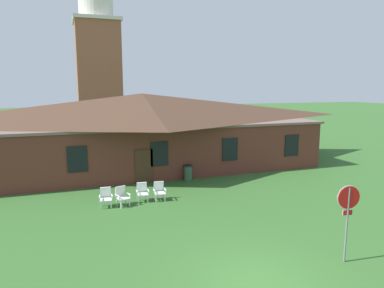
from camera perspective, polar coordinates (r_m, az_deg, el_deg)
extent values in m
plane|color=#336028|center=(11.48, 10.57, -21.33)|extent=(200.00, 200.00, 0.00)
cube|color=brown|center=(26.35, -8.01, 0.01)|extent=(23.86, 10.00, 3.20)
cube|color=#795B55|center=(26.13, -8.10, 3.65)|extent=(24.34, 10.20, 0.16)
pyramid|color=#4C3323|center=(26.05, -8.15, 5.99)|extent=(24.82, 10.40, 1.98)
cube|color=black|center=(20.88, -18.18, -2.37)|extent=(1.10, 0.06, 1.50)
cube|color=black|center=(21.48, -5.36, -1.62)|extent=(1.10, 0.06, 1.50)
cube|color=black|center=(23.08, 6.21, -0.87)|extent=(1.10, 0.06, 1.50)
cube|color=black|center=(25.48, 15.95, -0.21)|extent=(1.10, 0.06, 1.50)
cube|color=#422819|center=(21.42, -7.82, -3.64)|extent=(1.10, 0.06, 2.10)
cube|color=#93563D|center=(42.53, -14.92, 9.92)|extent=(4.80, 4.80, 12.99)
cube|color=silver|center=(43.15, -15.31, 18.81)|extent=(5.18, 5.18, 0.36)
cylinder|color=silver|center=(43.39, -15.39, 20.48)|extent=(3.80, 3.80, 2.20)
cylinder|color=slate|center=(12.94, 23.91, -12.04)|extent=(0.07, 0.07, 2.57)
cylinder|color=white|center=(12.65, 24.16, -7.93)|extent=(0.80, 0.16, 0.81)
cylinder|color=#B71414|center=(12.63, 24.23, -7.96)|extent=(0.75, 0.15, 0.76)
cube|color=#B71414|center=(12.79, 24.04, -10.18)|extent=(0.32, 0.08, 0.16)
cube|color=white|center=(12.80, 24.01, -10.16)|extent=(0.34, 0.08, 0.18)
cube|color=white|center=(17.60, -13.05, -9.63)|extent=(0.05, 0.05, 0.36)
cube|color=white|center=(17.60, -14.57, -9.70)|extent=(0.05, 0.05, 0.36)
cube|color=white|center=(18.02, -13.10, -9.18)|extent=(0.05, 0.05, 0.36)
cube|color=white|center=(18.02, -14.58, -9.24)|extent=(0.05, 0.05, 0.36)
cube|color=white|center=(17.74, -13.85, -8.81)|extent=(0.58, 0.56, 0.05)
cube|color=white|center=(17.95, -13.91, -7.59)|extent=(0.53, 0.23, 0.54)
cube|color=white|center=(17.67, -12.93, -8.19)|extent=(0.10, 0.47, 0.03)
cube|color=white|center=(17.55, -12.89, -8.68)|extent=(0.04, 0.04, 0.22)
cube|color=white|center=(17.67, -14.83, -8.27)|extent=(0.10, 0.47, 0.03)
cube|color=white|center=(17.55, -14.81, -8.77)|extent=(0.04, 0.04, 0.22)
cube|color=silver|center=(17.73, -10.15, -9.39)|extent=(0.06, 0.06, 0.36)
cube|color=silver|center=(17.54, -11.49, -9.65)|extent=(0.06, 0.06, 0.36)
cube|color=silver|center=(18.10, -10.82, -9.01)|extent=(0.06, 0.06, 0.36)
cube|color=silver|center=(17.91, -12.14, -9.26)|extent=(0.06, 0.06, 0.36)
cube|color=silver|center=(17.76, -11.17, -8.70)|extent=(0.68, 0.67, 0.05)
cube|color=silver|center=(17.93, -11.66, -7.53)|extent=(0.55, 0.35, 0.54)
cube|color=silver|center=(17.81, -10.32, -7.96)|extent=(0.21, 0.46, 0.03)
cube|color=silver|center=(17.70, -10.06, -8.43)|extent=(0.05, 0.05, 0.22)
cube|color=silver|center=(17.56, -12.01, -8.27)|extent=(0.21, 0.46, 0.03)
cube|color=silver|center=(17.45, -11.76, -8.75)|extent=(0.05, 0.05, 0.22)
cube|color=white|center=(18.12, -7.23, -8.91)|extent=(0.05, 0.05, 0.36)
cube|color=white|center=(18.07, -8.68, -8.99)|extent=(0.05, 0.05, 0.36)
cube|color=white|center=(18.54, -7.41, -8.49)|extent=(0.05, 0.05, 0.36)
cube|color=white|center=(18.49, -8.84, -8.57)|extent=(0.05, 0.05, 0.36)
cube|color=white|center=(18.24, -8.06, -8.12)|extent=(0.58, 0.56, 0.05)
cube|color=white|center=(18.45, -8.20, -6.95)|extent=(0.53, 0.23, 0.54)
cube|color=white|center=(18.20, -7.15, -7.50)|extent=(0.10, 0.47, 0.03)
cube|color=white|center=(18.07, -7.07, -7.98)|extent=(0.04, 0.04, 0.22)
cube|color=white|center=(18.13, -8.98, -7.61)|extent=(0.10, 0.47, 0.03)
cube|color=white|center=(18.01, -8.91, -8.09)|extent=(0.04, 0.04, 0.22)
cube|color=white|center=(18.19, -4.45, -8.78)|extent=(0.05, 0.05, 0.36)
cube|color=white|center=(18.13, -5.90, -8.87)|extent=(0.05, 0.05, 0.36)
cube|color=white|center=(18.61, -4.69, -8.37)|extent=(0.05, 0.05, 0.36)
cube|color=white|center=(18.54, -6.10, -8.45)|extent=(0.05, 0.05, 0.36)
cube|color=white|center=(18.30, -5.29, -8.01)|extent=(0.59, 0.57, 0.05)
cube|color=white|center=(18.51, -5.46, -6.84)|extent=(0.53, 0.24, 0.54)
cube|color=white|center=(18.27, -4.39, -7.39)|extent=(0.10, 0.47, 0.03)
cube|color=white|center=(18.15, -4.30, -7.86)|extent=(0.04, 0.04, 0.22)
cube|color=white|center=(18.19, -6.20, -7.49)|extent=(0.10, 0.47, 0.03)
cube|color=white|center=(18.07, -6.13, -7.97)|extent=(0.04, 0.04, 0.22)
cylinder|color=#335638|center=(22.00, -0.63, -4.82)|extent=(0.52, 0.52, 0.90)
cylinder|color=black|center=(21.88, -0.64, -3.57)|extent=(0.56, 0.56, 0.08)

